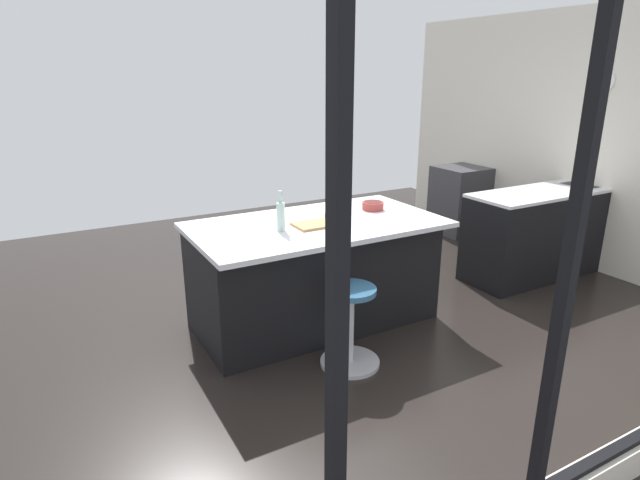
{
  "coord_description": "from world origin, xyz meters",
  "views": [
    {
      "loc": [
        2.34,
        3.71,
        2.07
      ],
      "look_at": [
        0.39,
        0.22,
        0.77
      ],
      "focal_mm": 29.28,
      "sensor_mm": 36.0,
      "label": 1
    }
  ],
  "objects_px": {
    "oven_range": "(460,200)",
    "kitchen_island": "(314,272)",
    "cutting_board": "(317,224)",
    "apple_green": "(329,216)",
    "stool_by_window": "(350,329)",
    "fruit_bowl": "(373,205)",
    "water_bottle": "(281,215)"
  },
  "relations": [
    {
      "from": "stool_by_window",
      "to": "apple_green",
      "type": "bearing_deg",
      "value": -106.22
    },
    {
      "from": "water_bottle",
      "to": "oven_range",
      "type": "bearing_deg",
      "value": -155.57
    },
    {
      "from": "stool_by_window",
      "to": "fruit_bowl",
      "type": "relative_size",
      "value": 3.24
    },
    {
      "from": "apple_green",
      "to": "water_bottle",
      "type": "height_order",
      "value": "water_bottle"
    },
    {
      "from": "apple_green",
      "to": "fruit_bowl",
      "type": "distance_m",
      "value": 0.58
    },
    {
      "from": "oven_range",
      "to": "apple_green",
      "type": "distance_m",
      "value": 3.28
    },
    {
      "from": "water_bottle",
      "to": "fruit_bowl",
      "type": "relative_size",
      "value": 1.66
    },
    {
      "from": "oven_range",
      "to": "kitchen_island",
      "type": "relative_size",
      "value": 0.43
    },
    {
      "from": "apple_green",
      "to": "fruit_bowl",
      "type": "xyz_separation_m",
      "value": [
        -0.55,
        -0.18,
        -0.02
      ]
    },
    {
      "from": "water_bottle",
      "to": "fruit_bowl",
      "type": "distance_m",
      "value": 1.0
    },
    {
      "from": "kitchen_island",
      "to": "stool_by_window",
      "type": "height_order",
      "value": "kitchen_island"
    },
    {
      "from": "kitchen_island",
      "to": "stool_by_window",
      "type": "xyz_separation_m",
      "value": [
        0.1,
        0.73,
        -0.17
      ]
    },
    {
      "from": "kitchen_island",
      "to": "cutting_board",
      "type": "height_order",
      "value": "cutting_board"
    },
    {
      "from": "cutting_board",
      "to": "oven_range",
      "type": "bearing_deg",
      "value": -153.34
    },
    {
      "from": "stool_by_window",
      "to": "water_bottle",
      "type": "height_order",
      "value": "water_bottle"
    },
    {
      "from": "kitchen_island",
      "to": "apple_green",
      "type": "xyz_separation_m",
      "value": [
        -0.08,
        0.11,
        0.51
      ]
    },
    {
      "from": "kitchen_island",
      "to": "fruit_bowl",
      "type": "bearing_deg",
      "value": -173.69
    },
    {
      "from": "fruit_bowl",
      "to": "cutting_board",
      "type": "bearing_deg",
      "value": 15.89
    },
    {
      "from": "stool_by_window",
      "to": "cutting_board",
      "type": "distance_m",
      "value": 0.88
    },
    {
      "from": "oven_range",
      "to": "stool_by_window",
      "type": "bearing_deg",
      "value": 34.71
    },
    {
      "from": "oven_range",
      "to": "water_bottle",
      "type": "height_order",
      "value": "water_bottle"
    },
    {
      "from": "fruit_bowl",
      "to": "kitchen_island",
      "type": "bearing_deg",
      "value": 6.31
    },
    {
      "from": "oven_range",
      "to": "cutting_board",
      "type": "relative_size",
      "value": 2.43
    },
    {
      "from": "cutting_board",
      "to": "kitchen_island",
      "type": "bearing_deg",
      "value": -109.86
    },
    {
      "from": "apple_green",
      "to": "kitchen_island",
      "type": "bearing_deg",
      "value": -54.55
    },
    {
      "from": "cutting_board",
      "to": "apple_green",
      "type": "bearing_deg",
      "value": -174.5
    },
    {
      "from": "kitchen_island",
      "to": "fruit_bowl",
      "type": "distance_m",
      "value": 0.8
    },
    {
      "from": "stool_by_window",
      "to": "water_bottle",
      "type": "bearing_deg",
      "value": -68.06
    },
    {
      "from": "cutting_board",
      "to": "apple_green",
      "type": "height_order",
      "value": "apple_green"
    },
    {
      "from": "oven_range",
      "to": "cutting_board",
      "type": "xyz_separation_m",
      "value": [
        3.0,
        1.5,
        0.48
      ]
    },
    {
      "from": "oven_range",
      "to": "kitchen_island",
      "type": "xyz_separation_m",
      "value": [
        2.95,
        1.38,
        0.02
      ]
    },
    {
      "from": "cutting_board",
      "to": "stool_by_window",
      "type": "bearing_deg",
      "value": 84.43
    }
  ]
}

